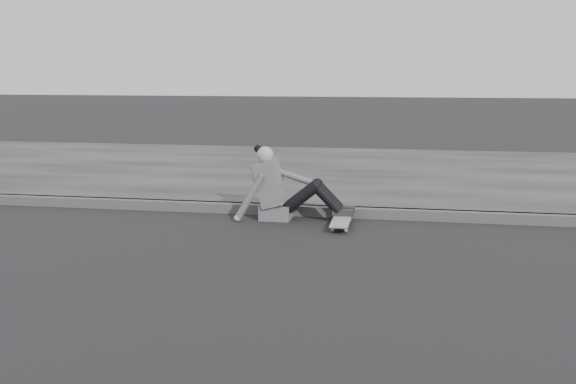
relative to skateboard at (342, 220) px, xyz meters
name	(u,v)px	position (x,y,z in m)	size (l,w,h in m)	color
curb	(536,219)	(2.19, 0.49, -0.01)	(24.00, 0.16, 0.12)	#454545
sidewalk	(498,177)	(2.19, 3.51, -0.01)	(24.00, 6.00, 0.12)	#323232
skateboard	(342,220)	(0.00, 0.00, 0.00)	(0.20, 0.78, 0.09)	#9F9F9A
seated_woman	(281,189)	(-0.73, 0.25, 0.29)	(1.38, 0.46, 0.88)	#59595B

